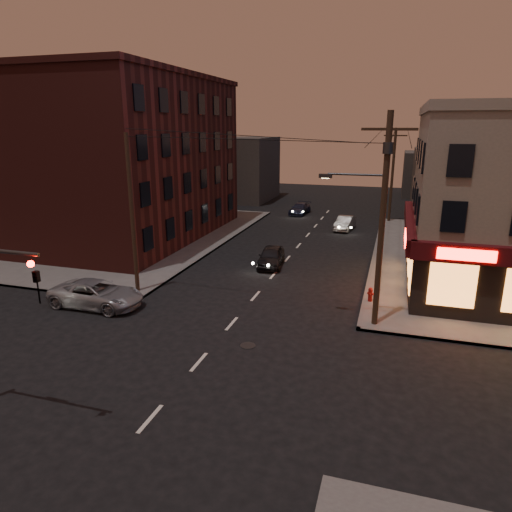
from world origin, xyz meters
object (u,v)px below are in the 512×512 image
at_px(sedan_near, 271,256).
at_px(sedan_mid, 345,223).
at_px(suv_cross, 97,294).
at_px(sedan_far, 300,209).
at_px(fire_hydrant, 370,294).

relative_size(sedan_near, sedan_mid, 1.03).
height_order(suv_cross, sedan_far, suv_cross).
bearing_deg(sedan_near, suv_cross, -131.91).
xyz_separation_m(suv_cross, fire_hydrant, (14.19, 4.77, -0.13)).
bearing_deg(sedan_near, sedan_mid, 68.02).
height_order(sedan_far, fire_hydrant, sedan_far).
xyz_separation_m(sedan_mid, fire_hydrant, (3.49, -18.35, -0.06)).
height_order(sedan_mid, fire_hydrant, sedan_mid).
bearing_deg(sedan_near, sedan_far, 89.40).
bearing_deg(suv_cross, sedan_mid, -24.21).
distance_m(sedan_mid, fire_hydrant, 18.68).
xyz_separation_m(sedan_near, sedan_mid, (3.61, 13.12, -0.04)).
bearing_deg(sedan_far, fire_hydrant, -64.43).
relative_size(sedan_near, fire_hydrant, 5.07).
distance_m(sedan_mid, sedan_far, 8.63).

